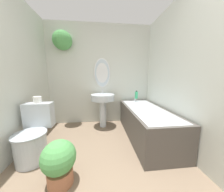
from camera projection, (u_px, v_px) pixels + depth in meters
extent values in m
cube|color=silver|center=(100.00, 75.00, 2.80)|extent=(2.58, 0.06, 2.40)
ellipsoid|color=silver|center=(102.00, 73.00, 2.75)|extent=(0.40, 0.02, 0.70)
ellipsoid|color=silver|center=(102.00, 73.00, 2.75)|extent=(0.36, 0.01, 0.66)
cylinder|color=#9E6042|center=(62.00, 36.00, 2.43)|extent=(0.18, 0.18, 0.10)
sphere|color=#4C934C|center=(62.00, 40.00, 2.44)|extent=(0.41, 0.41, 0.41)
cube|color=silver|center=(188.00, 74.00, 1.63)|extent=(0.06, 2.73, 2.40)
cylinder|color=silver|center=(31.00, 148.00, 1.53)|extent=(0.39, 0.39, 0.39)
cylinder|color=#A0A9B1|center=(29.00, 134.00, 1.50)|extent=(0.42, 0.42, 0.02)
cube|color=silver|center=(39.00, 115.00, 1.75)|extent=(0.40, 0.18, 0.38)
cylinder|color=silver|center=(103.00, 113.00, 2.63)|extent=(0.16, 0.16, 0.63)
cylinder|color=silver|center=(103.00, 97.00, 2.56)|extent=(0.53, 0.53, 0.14)
cylinder|color=silver|center=(102.00, 91.00, 2.69)|extent=(0.02, 0.02, 0.10)
cube|color=#4C4742|center=(146.00, 123.00, 2.17)|extent=(0.69, 1.62, 0.56)
cube|color=silver|center=(147.00, 110.00, 2.13)|extent=(0.59, 1.52, 0.04)
cylinder|color=silver|center=(135.00, 100.00, 2.82)|extent=(0.04, 0.04, 0.08)
cylinder|color=#38B275|center=(136.00, 95.00, 2.73)|extent=(0.07, 0.07, 0.17)
cylinder|color=black|center=(137.00, 91.00, 2.72)|extent=(0.04, 0.04, 0.02)
cylinder|color=#9E6042|center=(61.00, 177.00, 1.22)|extent=(0.27, 0.27, 0.17)
sphere|color=#4C934C|center=(59.00, 157.00, 1.18)|extent=(0.35, 0.35, 0.35)
cylinder|color=white|center=(37.00, 100.00, 1.71)|extent=(0.11, 0.11, 0.10)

